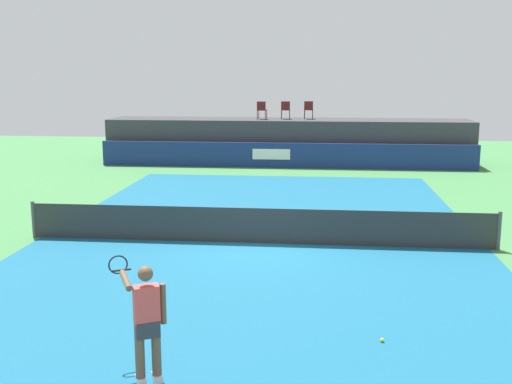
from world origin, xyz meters
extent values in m
plane|color=#3D7A42|center=(0.00, 3.00, 0.00)|extent=(48.00, 48.00, 0.00)
cube|color=#16597A|center=(0.00, 0.00, 0.00)|extent=(12.00, 22.00, 0.00)
cube|color=navy|center=(0.00, 13.50, 0.60)|extent=(18.00, 0.20, 1.20)
cube|color=white|center=(-0.69, 13.39, 0.66)|extent=(1.80, 0.02, 0.50)
cube|color=#38383D|center=(0.00, 15.30, 1.10)|extent=(18.00, 2.80, 2.20)
cylinder|color=#561919|center=(-1.08, 15.28, 2.42)|extent=(0.04, 0.04, 0.44)
cylinder|color=#561919|center=(-1.48, 15.32, 2.42)|extent=(0.04, 0.04, 0.44)
cylinder|color=#561919|center=(-1.11, 14.88, 2.42)|extent=(0.04, 0.04, 0.44)
cylinder|color=#561919|center=(-1.52, 14.91, 2.42)|extent=(0.04, 0.04, 0.44)
cube|color=#561919|center=(-1.30, 15.10, 2.66)|extent=(0.48, 0.48, 0.03)
cube|color=#561919|center=(-1.31, 14.89, 2.88)|extent=(0.44, 0.07, 0.42)
cylinder|color=#561919|center=(0.06, 15.57, 2.42)|extent=(0.04, 0.04, 0.44)
cylinder|color=#561919|center=(-0.34, 15.56, 2.42)|extent=(0.04, 0.04, 0.44)
cylinder|color=#561919|center=(0.08, 15.17, 2.42)|extent=(0.04, 0.04, 0.44)
cylinder|color=#561919|center=(-0.33, 15.15, 2.42)|extent=(0.04, 0.04, 0.44)
cube|color=#561919|center=(-0.13, 15.36, 2.66)|extent=(0.46, 0.46, 0.03)
cube|color=#561919|center=(-0.12, 15.15, 2.88)|extent=(0.44, 0.04, 0.42)
cylinder|color=#561919|center=(1.22, 15.77, 2.42)|extent=(0.04, 0.04, 0.44)
cylinder|color=#561919|center=(0.82, 15.77, 2.42)|extent=(0.04, 0.04, 0.44)
cylinder|color=#561919|center=(1.22, 15.36, 2.42)|extent=(0.04, 0.04, 0.44)
cylinder|color=#561919|center=(0.82, 15.37, 2.42)|extent=(0.04, 0.04, 0.44)
cube|color=#561919|center=(1.02, 15.57, 2.66)|extent=(0.44, 0.44, 0.03)
cube|color=#561919|center=(1.02, 15.36, 2.88)|extent=(0.44, 0.03, 0.42)
cube|color=#2D2D2D|center=(0.00, 0.00, 0.47)|extent=(12.40, 0.02, 0.95)
cylinder|color=#4C4C51|center=(-6.20, 0.00, 0.50)|extent=(0.10, 0.10, 1.00)
cylinder|color=#4C4C51|center=(6.20, 0.00, 0.50)|extent=(0.10, 0.10, 1.00)
cube|color=white|center=(-0.71, -7.64, 0.05)|extent=(0.22, 0.29, 0.10)
cylinder|color=brown|center=(-0.71, -7.64, 0.51)|extent=(0.14, 0.14, 0.82)
cube|color=white|center=(-0.92, -7.75, 0.05)|extent=(0.22, 0.29, 0.10)
cylinder|color=brown|center=(-0.92, -7.75, 0.51)|extent=(0.14, 0.14, 0.82)
cube|color=#333338|center=(-0.82, -7.69, 0.84)|extent=(0.40, 0.35, 0.24)
cube|color=#E54C47|center=(-0.82, -7.69, 1.20)|extent=(0.41, 0.34, 0.56)
sphere|color=brown|center=(-0.82, -7.69, 1.66)|extent=(0.22, 0.22, 0.22)
cylinder|color=brown|center=(-0.60, -7.58, 1.18)|extent=(0.09, 0.09, 0.60)
cylinder|color=brown|center=(-1.15, -7.56, 1.50)|extent=(0.35, 0.58, 0.14)
cylinder|color=black|center=(-1.34, -7.19, 1.53)|extent=(0.28, 0.16, 0.03)
torus|color=black|center=(-1.47, -6.93, 1.53)|extent=(0.28, 0.16, 0.30)
sphere|color=#D8EA33|center=(2.71, -5.94, 0.04)|extent=(0.07, 0.07, 0.07)
camera|label=1|loc=(1.60, -15.84, 4.44)|focal=43.39mm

